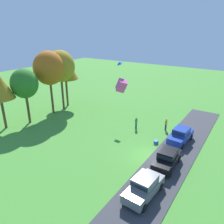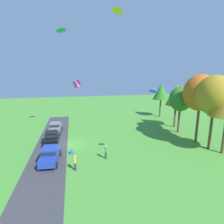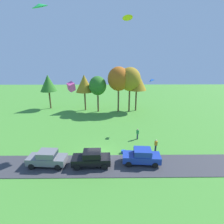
{
  "view_description": "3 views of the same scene",
  "coord_description": "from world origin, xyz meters",
  "px_view_note": "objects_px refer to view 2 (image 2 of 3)",
  "views": [
    {
      "loc": [
        -19.6,
        -8.03,
        13.52
      ],
      "look_at": [
        0.24,
        5.1,
        4.19
      ],
      "focal_mm": 35.0,
      "sensor_mm": 36.0,
      "label": 1
    },
    {
      "loc": [
        24.98,
        0.95,
        9.95
      ],
      "look_at": [
        1.26,
        6.4,
        4.83
      ],
      "focal_mm": 28.0,
      "sensor_mm": 36.0,
      "label": 2
    },
    {
      "loc": [
        1.5,
        -19.78,
        12.16
      ],
      "look_at": [
        1.77,
        4.53,
        4.44
      ],
      "focal_mm": 28.0,
      "sensor_mm": 36.0,
      "label": 3
    }
  ],
  "objects_px": {
    "car_sedan_far_end": "(55,127)",
    "kite_diamond_high_left": "(153,90)",
    "car_sedan_by_flagpole": "(52,137)",
    "tree_far_right": "(177,95)",
    "kite_delta_topmost": "(118,9)",
    "cooler_box": "(71,152)",
    "tree_left_of_center": "(201,93)",
    "kite_box_near_flag": "(77,84)",
    "car_sedan_mid_row": "(50,154)",
    "tree_center_back": "(215,95)",
    "person_beside_suv": "(106,152)",
    "person_watching_sky": "(75,163)",
    "tree_lone_near": "(181,99)",
    "kite_delta_over_trees": "(61,30)",
    "tree_right_of_center": "(161,91)"
  },
  "relations": [
    {
      "from": "car_sedan_far_end",
      "to": "kite_diamond_high_left",
      "type": "height_order",
      "value": "kite_diamond_high_left"
    },
    {
      "from": "car_sedan_by_flagpole",
      "to": "tree_far_right",
      "type": "height_order",
      "value": "tree_far_right"
    },
    {
      "from": "kite_delta_topmost",
      "to": "cooler_box",
      "type": "bearing_deg",
      "value": -96.39
    },
    {
      "from": "tree_left_of_center",
      "to": "kite_box_near_flag",
      "type": "bearing_deg",
      "value": -111.2
    },
    {
      "from": "tree_left_of_center",
      "to": "kite_box_near_flag",
      "type": "height_order",
      "value": "tree_left_of_center"
    },
    {
      "from": "car_sedan_mid_row",
      "to": "tree_center_back",
      "type": "relative_size",
      "value": 0.45
    },
    {
      "from": "person_beside_suv",
      "to": "kite_diamond_high_left",
      "type": "height_order",
      "value": "kite_diamond_high_left"
    },
    {
      "from": "person_watching_sky",
      "to": "tree_far_right",
      "type": "distance_m",
      "value": 23.32
    },
    {
      "from": "car_sedan_mid_row",
      "to": "person_watching_sky",
      "type": "height_order",
      "value": "car_sedan_mid_row"
    },
    {
      "from": "car_sedan_by_flagpole",
      "to": "tree_far_right",
      "type": "bearing_deg",
      "value": 99.43
    },
    {
      "from": "car_sedan_mid_row",
      "to": "kite_diamond_high_left",
      "type": "relative_size",
      "value": 5.91
    },
    {
      "from": "car_sedan_by_flagpole",
      "to": "tree_lone_near",
      "type": "relative_size",
      "value": 0.55
    },
    {
      "from": "person_beside_suv",
      "to": "kite_diamond_high_left",
      "type": "bearing_deg",
      "value": 60.09
    },
    {
      "from": "car_sedan_far_end",
      "to": "tree_lone_near",
      "type": "height_order",
      "value": "tree_lone_near"
    },
    {
      "from": "person_watching_sky",
      "to": "kite_box_near_flag",
      "type": "bearing_deg",
      "value": 175.75
    },
    {
      "from": "person_beside_suv",
      "to": "kite_delta_over_trees",
      "type": "height_order",
      "value": "kite_delta_over_trees"
    },
    {
      "from": "tree_far_right",
      "to": "tree_lone_near",
      "type": "xyz_separation_m",
      "value": [
        3.13,
        -1.22,
        -0.34
      ]
    },
    {
      "from": "person_beside_suv",
      "to": "kite_diamond_high_left",
      "type": "xyz_separation_m",
      "value": [
        2.62,
        4.55,
        7.62
      ]
    },
    {
      "from": "tree_lone_near",
      "to": "tree_left_of_center",
      "type": "relative_size",
      "value": 0.8
    },
    {
      "from": "tree_far_right",
      "to": "kite_box_near_flag",
      "type": "bearing_deg",
      "value": -86.62
    },
    {
      "from": "car_sedan_far_end",
      "to": "kite_delta_topmost",
      "type": "distance_m",
      "value": 20.75
    },
    {
      "from": "tree_left_of_center",
      "to": "kite_diamond_high_left",
      "type": "relative_size",
      "value": 13.27
    },
    {
      "from": "car_sedan_mid_row",
      "to": "cooler_box",
      "type": "relative_size",
      "value": 8.08
    },
    {
      "from": "person_beside_suv",
      "to": "tree_left_of_center",
      "type": "height_order",
      "value": "tree_left_of_center"
    },
    {
      "from": "kite_delta_topmost",
      "to": "tree_far_right",
      "type": "bearing_deg",
      "value": 120.99
    },
    {
      "from": "person_beside_suv",
      "to": "tree_right_of_center",
      "type": "distance_m",
      "value": 26.01
    },
    {
      "from": "tree_left_of_center",
      "to": "kite_delta_topmost",
      "type": "height_order",
      "value": "kite_delta_topmost"
    },
    {
      "from": "car_sedan_by_flagpole",
      "to": "kite_box_near_flag",
      "type": "bearing_deg",
      "value": 123.43
    },
    {
      "from": "cooler_box",
      "to": "tree_lone_near",
      "type": "bearing_deg",
      "value": 103.65
    },
    {
      "from": "car_sedan_mid_row",
      "to": "kite_box_near_flag",
      "type": "bearing_deg",
      "value": 157.11
    },
    {
      "from": "car_sedan_far_end",
      "to": "kite_delta_topmost",
      "type": "bearing_deg",
      "value": 41.62
    },
    {
      "from": "car_sedan_mid_row",
      "to": "tree_left_of_center",
      "type": "xyz_separation_m",
      "value": [
        -1.82,
        20.8,
        6.44
      ]
    },
    {
      "from": "tree_center_back",
      "to": "kite_delta_over_trees",
      "type": "height_order",
      "value": "kite_delta_over_trees"
    },
    {
      "from": "car_sedan_by_flagpole",
      "to": "person_watching_sky",
      "type": "relative_size",
      "value": 2.6
    },
    {
      "from": "car_sedan_far_end",
      "to": "tree_right_of_center",
      "type": "xyz_separation_m",
      "value": [
        -7.37,
        23.9,
        5.13
      ]
    },
    {
      "from": "tree_center_back",
      "to": "tree_left_of_center",
      "type": "bearing_deg",
      "value": -177.57
    },
    {
      "from": "kite_diamond_high_left",
      "to": "kite_box_near_flag",
      "type": "height_order",
      "value": "kite_box_near_flag"
    },
    {
      "from": "tree_lone_near",
      "to": "cooler_box",
      "type": "relative_size",
      "value": 14.5
    },
    {
      "from": "tree_left_of_center",
      "to": "kite_delta_topmost",
      "type": "xyz_separation_m",
      "value": [
        0.5,
        -12.53,
        9.8
      ]
    },
    {
      "from": "car_sedan_by_flagpole",
      "to": "tree_far_right",
      "type": "distance_m",
      "value": 23.38
    },
    {
      "from": "tree_lone_near",
      "to": "kite_diamond_high_left",
      "type": "bearing_deg",
      "value": -45.82
    },
    {
      "from": "person_beside_suv",
      "to": "kite_delta_topmost",
      "type": "bearing_deg",
      "value": 134.46
    },
    {
      "from": "car_sedan_mid_row",
      "to": "kite_delta_topmost",
      "type": "xyz_separation_m",
      "value": [
        -1.31,
        8.28,
        16.24
      ]
    },
    {
      "from": "tree_far_right",
      "to": "cooler_box",
      "type": "xyz_separation_m",
      "value": [
        7.61,
        -19.69,
        -6.11
      ]
    },
    {
      "from": "tree_far_right",
      "to": "kite_box_near_flag",
      "type": "relative_size",
      "value": 8.26
    },
    {
      "from": "car_sedan_by_flagpole",
      "to": "kite_delta_over_trees",
      "type": "relative_size",
      "value": 2.83
    },
    {
      "from": "kite_diamond_high_left",
      "to": "kite_delta_over_trees",
      "type": "height_order",
      "value": "kite_delta_over_trees"
    },
    {
      "from": "tree_right_of_center",
      "to": "cooler_box",
      "type": "relative_size",
      "value": 14.52
    },
    {
      "from": "kite_diamond_high_left",
      "to": "kite_delta_topmost",
      "type": "xyz_separation_m",
      "value": [
        -4.41,
        -2.72,
        8.79
      ]
    },
    {
      "from": "tree_right_of_center",
      "to": "kite_box_near_flag",
      "type": "relative_size",
      "value": 8.08
    }
  ]
}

